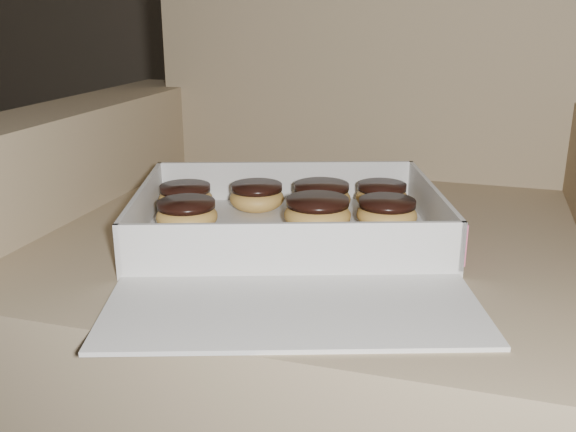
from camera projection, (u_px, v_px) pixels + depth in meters
The scene contains 14 objects.
armchair at pixel (329, 291), 1.04m from camera, with size 0.97×0.82×1.02m.
bakery_box at pixel (291, 236), 0.85m from camera, with size 0.53×0.57×0.07m.
donut_a at pixel (317, 213), 0.88m from camera, with size 0.09×0.09×0.05m.
donut_b at pixel (187, 215), 0.88m from camera, with size 0.08×0.08×0.04m.
donut_c at pixel (257, 196), 0.97m from camera, with size 0.08×0.08×0.04m.
donut_d at pixel (186, 197), 0.96m from camera, with size 0.08×0.08×0.04m.
donut_e at pixel (382, 195), 0.97m from camera, with size 0.08×0.08×0.04m.
donut_f at pixel (387, 213), 0.89m from camera, with size 0.08×0.08×0.04m.
donut_g at pixel (321, 197), 0.96m from camera, with size 0.09×0.09×0.04m.
crumb_a at pixel (276, 262), 0.77m from camera, with size 0.01×0.01×0.00m, color black.
crumb_b at pixel (359, 242), 0.84m from camera, with size 0.01×0.01×0.00m, color black.
crumb_c at pixel (355, 250), 0.81m from camera, with size 0.01×0.01×0.00m, color black.
crumb_d at pixel (361, 233), 0.87m from camera, with size 0.01×0.01×0.00m, color black.
crumb_e at pixel (182, 242), 0.84m from camera, with size 0.01×0.01×0.00m, color black.
Camera 1 is at (0.65, -0.42, 0.76)m, focal length 40.00 mm.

